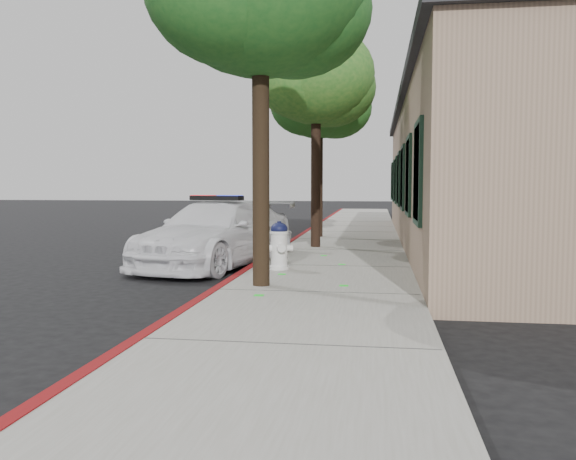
{
  "coord_description": "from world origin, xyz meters",
  "views": [
    {
      "loc": [
        2.53,
        -8.86,
        1.74
      ],
      "look_at": [
        0.74,
        3.09,
        0.85
      ],
      "focal_mm": 37.27,
      "sensor_mm": 36.0,
      "label": 1
    }
  ],
  "objects_px": {
    "police_car": "(217,233)",
    "street_tree_mid": "(316,80)",
    "clapboard_building": "(526,172)",
    "fire_hydrant": "(279,245)",
    "street_tree_far": "(320,102)"
  },
  "relations": [
    {
      "from": "police_car",
      "to": "street_tree_mid",
      "type": "distance_m",
      "value": 5.18
    },
    {
      "from": "clapboard_building",
      "to": "fire_hydrant",
      "type": "bearing_deg",
      "value": -131.9
    },
    {
      "from": "fire_hydrant",
      "to": "police_car",
      "type": "bearing_deg",
      "value": 120.29
    },
    {
      "from": "clapboard_building",
      "to": "fire_hydrant",
      "type": "xyz_separation_m",
      "value": [
        -6.0,
        -6.69,
        -1.51
      ]
    },
    {
      "from": "clapboard_building",
      "to": "street_tree_mid",
      "type": "distance_m",
      "value": 6.62
    },
    {
      "from": "clapboard_building",
      "to": "fire_hydrant",
      "type": "distance_m",
      "value": 9.12
    },
    {
      "from": "street_tree_far",
      "to": "street_tree_mid",
      "type": "bearing_deg",
      "value": -86.21
    },
    {
      "from": "clapboard_building",
      "to": "street_tree_far",
      "type": "distance_m",
      "value": 6.41
    },
    {
      "from": "clapboard_building",
      "to": "street_tree_far",
      "type": "xyz_separation_m",
      "value": [
        -5.96,
        0.82,
        2.21
      ]
    },
    {
      "from": "clapboard_building",
      "to": "police_car",
      "type": "xyz_separation_m",
      "value": [
        -7.59,
        -5.36,
        -1.41
      ]
    },
    {
      "from": "clapboard_building",
      "to": "street_tree_mid",
      "type": "height_order",
      "value": "street_tree_mid"
    },
    {
      "from": "clapboard_building",
      "to": "police_car",
      "type": "bearing_deg",
      "value": -144.77
    },
    {
      "from": "police_car",
      "to": "street_tree_mid",
      "type": "height_order",
      "value": "street_tree_mid"
    },
    {
      "from": "fire_hydrant",
      "to": "street_tree_far",
      "type": "relative_size",
      "value": 0.17
    },
    {
      "from": "police_car",
      "to": "street_tree_far",
      "type": "bearing_deg",
      "value": 89.37
    }
  ]
}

